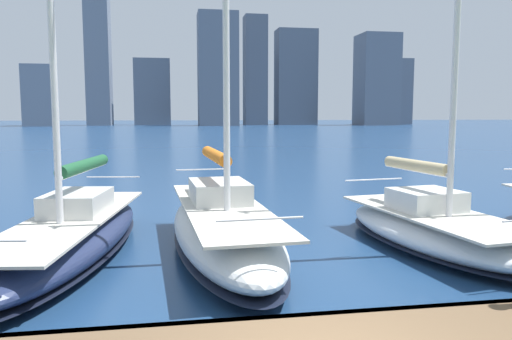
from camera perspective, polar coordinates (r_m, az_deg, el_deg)
city_skyline at (r=166.56m, az=-8.09°, el=11.16°), size 165.07×24.16×54.41m
sailboat_tan at (r=14.27m, az=19.69°, el=-5.95°), size 3.69×7.44×12.81m
sailboat_orange at (r=12.89m, az=-3.83°, el=-6.48°), size 2.95×9.05×9.64m
sailboat_forest at (r=13.41m, az=-20.31°, el=-6.83°), size 3.60×9.50×9.62m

